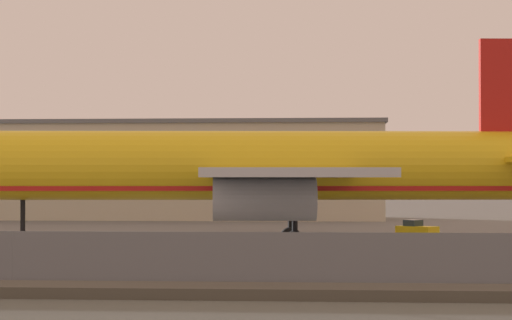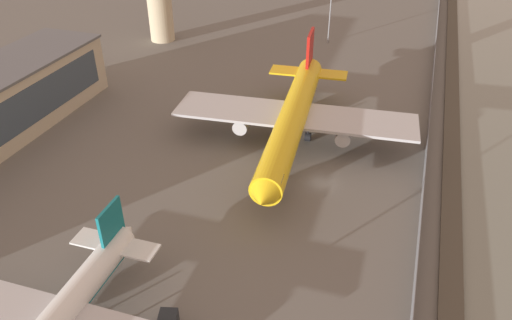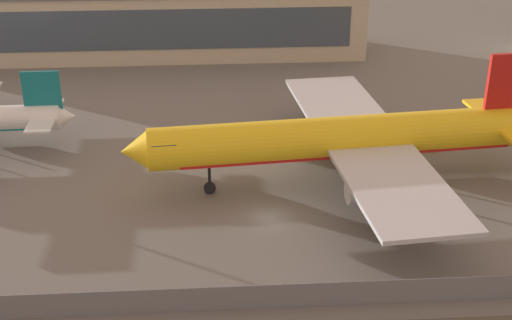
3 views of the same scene
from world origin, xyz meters
The scene contains 5 objects.
ground_plane centered at (0.00, 0.00, 0.00)m, with size 500.00×500.00×0.00m, color #66635E.
perimeter_fence centered at (0.00, -16.00, 1.29)m, with size 280.00×0.10×2.58m.
cargo_jet_yellow centered at (10.41, 7.83, 5.87)m, with size 52.27×45.01×15.38m.
baggage_tug centered at (22.56, 17.16, 0.81)m, with size 3.48×3.28×1.80m.
terminal_building centered at (-17.66, 61.90, 6.18)m, with size 80.45×14.69×12.33m.
Camera 3 is at (-5.97, -67.69, 39.77)m, focal length 50.00 mm.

